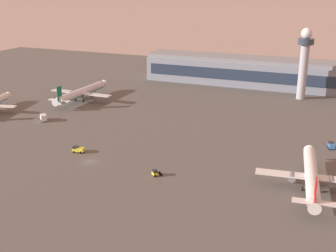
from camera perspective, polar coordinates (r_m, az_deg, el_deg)
name	(u,v)px	position (r m, az deg, el deg)	size (l,w,h in m)	color
ground_plane	(90,162)	(151.12, -10.27, -4.65)	(416.00, 416.00, 0.00)	#56544F
terminal_building	(274,73)	(259.56, 13.71, 6.75)	(151.88, 22.40, 16.40)	gray
control_tower	(304,58)	(234.40, 17.48, 8.47)	(8.00, 8.00, 36.59)	#A8A8B2
airplane_terminal_side	(311,176)	(135.58, 18.34, -6.25)	(32.66, 41.84, 10.73)	silver
airplane_far_stand	(81,92)	(227.84, -11.32, 4.34)	(34.43, 44.30, 11.38)	silver
pushback_tug	(155,173)	(138.02, -1.67, -6.17)	(3.42, 3.47, 2.05)	yellow
maintenance_van	(331,145)	(170.96, 20.66, -2.39)	(2.84, 4.48, 2.25)	#3372BF
catering_truck	(43,117)	(199.11, -16.08, 1.10)	(5.68, 5.64, 3.05)	white
cargo_loader	(78,149)	(159.55, -11.74, -3.02)	(4.37, 2.52, 2.25)	yellow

